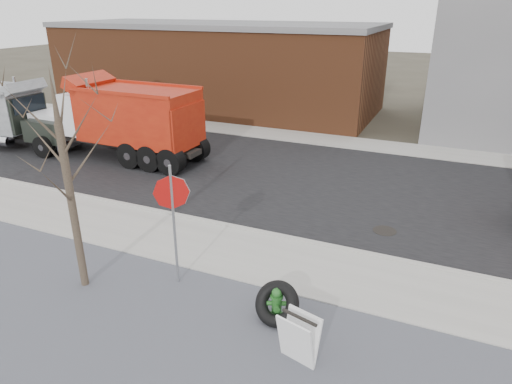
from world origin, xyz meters
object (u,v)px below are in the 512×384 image
at_px(fire_hydrant, 277,305).
at_px(dump_truck_grey, 5,113).
at_px(stop_sign, 173,206).
at_px(sandwich_board, 299,339).
at_px(dump_truck_red_b, 119,118).
at_px(truck_tire, 277,304).

distance_m(fire_hydrant, dump_truck_grey, 17.92).
bearing_deg(stop_sign, fire_hydrant, -17.72).
height_order(sandwich_board, dump_truck_red_b, dump_truck_red_b).
distance_m(sandwich_board, dump_truck_red_b, 14.24).
xyz_separation_m(stop_sign, sandwich_board, (3.56, -1.40, -1.50)).
height_order(stop_sign, dump_truck_grey, dump_truck_grey).
height_order(fire_hydrant, dump_truck_red_b, dump_truck_red_b).
relative_size(sandwich_board, dump_truck_red_b, 0.12).
xyz_separation_m(truck_tire, dump_truck_grey, (-16.47, 7.11, 1.15)).
height_order(fire_hydrant, sandwich_board, sandwich_board).
height_order(fire_hydrant, truck_tire, truck_tire).
bearing_deg(truck_tire, dump_truck_red_b, 143.03).
xyz_separation_m(truck_tire, stop_sign, (-2.75, 0.41, 1.61)).
bearing_deg(stop_sign, sandwich_board, -31.92).
height_order(dump_truck_red_b, dump_truck_grey, dump_truck_red_b).
bearing_deg(dump_truck_red_b, dump_truck_grey, 7.33).
distance_m(fire_hydrant, sandwich_board, 1.36).
relative_size(truck_tire, sandwich_board, 1.08).
xyz_separation_m(stop_sign, dump_truck_red_b, (-7.59, 7.37, -0.26)).
relative_size(truck_tire, dump_truck_grey, 0.16).
bearing_deg(dump_truck_grey, stop_sign, -28.62).
distance_m(fire_hydrant, truck_tire, 0.12).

